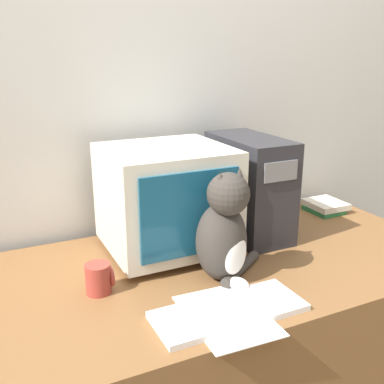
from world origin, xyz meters
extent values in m
cube|color=silver|center=(0.00, 0.90, 1.25)|extent=(7.00, 0.05, 2.50)
cube|color=brown|center=(0.00, 0.42, 0.38)|extent=(1.78, 0.83, 0.76)
cube|color=beige|center=(-0.08, 0.59, 0.77)|extent=(0.30, 0.24, 0.02)
cube|color=beige|center=(-0.08, 0.59, 0.96)|extent=(0.42, 0.40, 0.36)
cube|color=navy|center=(-0.08, 0.39, 0.96)|extent=(0.34, 0.01, 0.28)
cube|color=#28282D|center=(0.27, 0.60, 0.95)|extent=(0.20, 0.39, 0.39)
cube|color=slate|center=(0.27, 0.40, 1.06)|extent=(0.14, 0.01, 0.07)
cube|color=silver|center=(-0.09, 0.12, 0.77)|extent=(0.43, 0.17, 0.02)
cube|color=silver|center=(-0.09, 0.12, 0.78)|extent=(0.39, 0.13, 0.00)
ellipsoid|color=#38332D|center=(-0.01, 0.32, 0.89)|extent=(0.19, 0.19, 0.25)
ellipsoid|color=white|center=(0.00, 0.26, 0.87)|extent=(0.10, 0.06, 0.14)
sphere|color=#38332D|center=(-0.01, 0.29, 1.05)|extent=(0.15, 0.15, 0.13)
cone|color=#38332D|center=(-0.04, 0.28, 1.10)|extent=(0.04, 0.04, 0.04)
cone|color=#38332D|center=(0.03, 0.30, 1.10)|extent=(0.04, 0.04, 0.04)
ellipsoid|color=white|center=(0.00, 0.23, 0.78)|extent=(0.07, 0.08, 0.04)
cylinder|color=#38332D|center=(0.06, 0.32, 0.78)|extent=(0.21, 0.16, 0.03)
cube|color=#28703D|center=(0.71, 0.66, 0.77)|extent=(0.13, 0.16, 0.02)
cube|color=beige|center=(0.73, 0.67, 0.79)|extent=(0.15, 0.17, 0.03)
cylinder|color=maroon|center=(-0.20, 0.21, 0.76)|extent=(0.13, 0.04, 0.01)
cube|color=white|center=(-0.11, 0.12, 0.76)|extent=(0.22, 0.30, 0.00)
cylinder|color=#9E382D|center=(-0.39, 0.40, 0.81)|extent=(0.08, 0.08, 0.09)
torus|color=#9E382D|center=(-0.35, 0.40, 0.81)|extent=(0.01, 0.06, 0.06)
camera|label=1|loc=(-0.66, -0.81, 1.45)|focal=42.00mm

